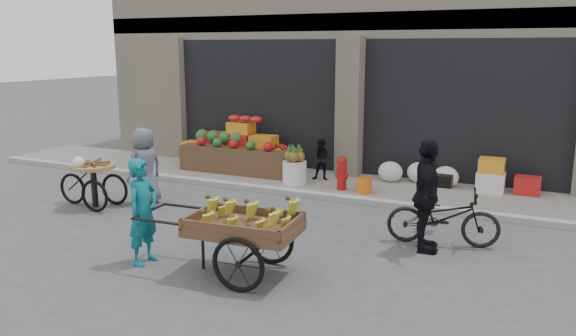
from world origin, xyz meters
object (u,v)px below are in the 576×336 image
at_px(bicycle, 443,217).
at_px(cyclist, 426,196).
at_px(orange_bucket, 364,186).
at_px(banana_cart, 240,222).
at_px(pineapple_bin, 295,173).
at_px(vendor_woman, 143,212).
at_px(tricycle_cart, 93,178).
at_px(seated_person, 322,160).
at_px(vendor_grey, 145,166).
at_px(fire_hydrant, 342,172).

distance_m(bicycle, cyclist, 0.61).
bearing_deg(bicycle, orange_bucket, 31.70).
bearing_deg(banana_cart, pineapple_bin, 101.82).
bearing_deg(orange_bucket, bicycle, -47.27).
bearing_deg(vendor_woman, tricycle_cart, 54.45).
distance_m(pineapple_bin, banana_cart, 4.79).
distance_m(banana_cart, bicycle, 3.30).
bearing_deg(bicycle, vendor_woman, 113.90).
relative_size(tricycle_cart, bicycle, 0.83).
relative_size(seated_person, banana_cart, 0.37).
relative_size(banana_cart, vendor_grey, 1.66).
xyz_separation_m(bicycle, cyclist, (-0.20, -0.40, 0.41)).
relative_size(seated_person, tricycle_cart, 0.65).
bearing_deg(banana_cart, tricycle_cart, 154.29).
bearing_deg(tricycle_cart, orange_bucket, 29.76).
xyz_separation_m(orange_bucket, seated_person, (-1.20, 0.70, 0.31)).
bearing_deg(vendor_woman, orange_bucket, -21.70).
xyz_separation_m(tricycle_cart, vendor_grey, (0.75, 0.61, 0.19)).
height_order(orange_bucket, tricycle_cart, tricycle_cart).
height_order(pineapple_bin, tricycle_cart, tricycle_cart).
bearing_deg(bicycle, banana_cart, 125.62).
bearing_deg(banana_cart, vendor_grey, 142.54).
bearing_deg(orange_bucket, fire_hydrant, 174.29).
bearing_deg(bicycle, pineapple_bin, 47.07).
bearing_deg(vendor_woman, pineapple_bin, -3.09).
bearing_deg(seated_person, pineapple_bin, -133.69).
height_order(vendor_grey, cyclist, cyclist).
height_order(seated_person, bicycle, seated_person).
bearing_deg(cyclist, pineapple_bin, 41.05).
relative_size(orange_bucket, seated_person, 0.34).
relative_size(pineapple_bin, bicycle, 0.30).
bearing_deg(fire_hydrant, pineapple_bin, 177.40).
relative_size(vendor_woman, tricycle_cart, 1.07).
relative_size(orange_bucket, cyclist, 0.19).
bearing_deg(orange_bucket, vendor_grey, -149.89).
distance_m(tricycle_cart, bicycle, 6.52).
height_order(fire_hydrant, bicycle, bicycle).
xyz_separation_m(vendor_woman, bicycle, (3.71, 2.59, -0.31)).
distance_m(seated_person, banana_cart, 5.27).
height_order(pineapple_bin, banana_cart, banana_cart).
relative_size(seated_person, cyclist, 0.54).
bearing_deg(vendor_woman, bicycle, -56.17).
xyz_separation_m(fire_hydrant, tricycle_cart, (-4.03, -2.85, 0.06)).
bearing_deg(fire_hydrant, tricycle_cart, -144.72).
relative_size(orange_bucket, tricycle_cart, 0.22).
xyz_separation_m(fire_hydrant, orange_bucket, (0.50, -0.05, -0.23)).
bearing_deg(seated_person, cyclist, -57.42).
height_order(fire_hydrant, vendor_woman, vendor_woman).
distance_m(pineapple_bin, seated_person, 0.75).
bearing_deg(vendor_grey, pineapple_bin, 151.78).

